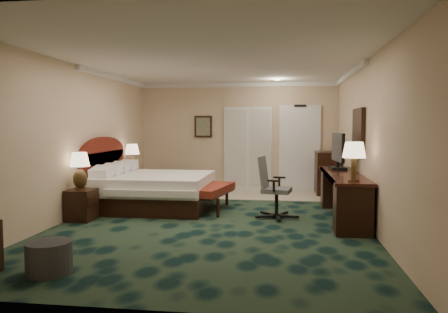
# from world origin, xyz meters

# --- Properties ---
(floor) EXTENTS (5.00, 7.50, 0.00)m
(floor) POSITION_xyz_m (0.00, 0.00, 0.00)
(floor) COLOR black
(floor) RESTS_ON ground
(ceiling) EXTENTS (5.00, 7.50, 0.00)m
(ceiling) POSITION_xyz_m (0.00, 0.00, 2.70)
(ceiling) COLOR silver
(ceiling) RESTS_ON wall_back
(wall_back) EXTENTS (5.00, 0.00, 2.70)m
(wall_back) POSITION_xyz_m (0.00, 3.75, 1.35)
(wall_back) COLOR tan
(wall_back) RESTS_ON ground
(wall_front) EXTENTS (5.00, 0.00, 2.70)m
(wall_front) POSITION_xyz_m (0.00, -3.75, 1.35)
(wall_front) COLOR tan
(wall_front) RESTS_ON ground
(wall_left) EXTENTS (0.00, 7.50, 2.70)m
(wall_left) POSITION_xyz_m (-2.50, 0.00, 1.35)
(wall_left) COLOR tan
(wall_left) RESTS_ON ground
(wall_right) EXTENTS (0.00, 7.50, 2.70)m
(wall_right) POSITION_xyz_m (2.50, 0.00, 1.35)
(wall_right) COLOR tan
(wall_right) RESTS_ON ground
(crown_molding) EXTENTS (5.00, 7.50, 0.10)m
(crown_molding) POSITION_xyz_m (0.00, 0.00, 2.65)
(crown_molding) COLOR white
(crown_molding) RESTS_ON wall_back
(tile_patch) EXTENTS (3.20, 1.70, 0.01)m
(tile_patch) POSITION_xyz_m (0.90, 2.90, 0.01)
(tile_patch) COLOR beige
(tile_patch) RESTS_ON ground
(headboard) EXTENTS (0.12, 2.00, 1.40)m
(headboard) POSITION_xyz_m (-2.44, 1.00, 0.70)
(headboard) COLOR #491307
(headboard) RESTS_ON ground
(entry_door) EXTENTS (1.02, 0.06, 2.18)m
(entry_door) POSITION_xyz_m (1.55, 3.72, 1.05)
(entry_door) COLOR white
(entry_door) RESTS_ON ground
(closet_doors) EXTENTS (1.20, 0.06, 2.10)m
(closet_doors) POSITION_xyz_m (0.25, 3.71, 1.05)
(closet_doors) COLOR beige
(closet_doors) RESTS_ON ground
(wall_art) EXTENTS (0.45, 0.06, 0.55)m
(wall_art) POSITION_xyz_m (-0.90, 3.71, 1.60)
(wall_art) COLOR #4C5D57
(wall_art) RESTS_ON wall_back
(wall_mirror) EXTENTS (0.05, 0.95, 0.75)m
(wall_mirror) POSITION_xyz_m (2.46, 0.60, 1.55)
(wall_mirror) COLOR white
(wall_mirror) RESTS_ON wall_right
(bed) EXTENTS (2.10, 1.95, 0.67)m
(bed) POSITION_xyz_m (-1.35, 0.90, 0.33)
(bed) COLOR white
(bed) RESTS_ON ground
(nightstand_near) EXTENTS (0.43, 0.49, 0.53)m
(nightstand_near) POSITION_xyz_m (-2.27, -0.35, 0.27)
(nightstand_near) COLOR black
(nightstand_near) RESTS_ON ground
(nightstand_far) EXTENTS (0.47, 0.54, 0.59)m
(nightstand_far) POSITION_xyz_m (-2.25, 2.14, 0.29)
(nightstand_far) COLOR black
(nightstand_far) RESTS_ON ground
(lamp_near) EXTENTS (0.39, 0.39, 0.63)m
(lamp_near) POSITION_xyz_m (-2.29, -0.33, 0.85)
(lamp_near) COLOR black
(lamp_near) RESTS_ON nightstand_near
(lamp_far) EXTENTS (0.38, 0.38, 0.62)m
(lamp_far) POSITION_xyz_m (-2.26, 2.18, 0.90)
(lamp_far) COLOR black
(lamp_far) RESTS_ON nightstand_far
(bed_bench) EXTENTS (0.73, 1.47, 0.48)m
(bed_bench) POSITION_xyz_m (-0.18, 0.81, 0.24)
(bed_bench) COLOR maroon
(bed_bench) RESTS_ON ground
(ottoman) EXTENTS (0.57, 0.57, 0.35)m
(ottoman) POSITION_xyz_m (-1.38, -2.97, 0.18)
(ottoman) COLOR #27272A
(ottoman) RESTS_ON ground
(desk) EXTENTS (0.59, 2.74, 0.79)m
(desk) POSITION_xyz_m (2.18, 0.39, 0.40)
(desk) COLOR black
(desk) RESTS_ON ground
(tv) EXTENTS (0.15, 0.89, 0.69)m
(tv) POSITION_xyz_m (2.17, 1.07, 1.14)
(tv) COLOR black
(tv) RESTS_ON desk
(desk_lamp) EXTENTS (0.35, 0.35, 0.60)m
(desk_lamp) POSITION_xyz_m (2.20, -0.68, 1.09)
(desk_lamp) COLOR black
(desk_lamp) RESTS_ON desk
(desk_chair) EXTENTS (0.72, 0.69, 1.09)m
(desk_chair) POSITION_xyz_m (1.04, 0.27, 0.54)
(desk_chair) COLOR #5A5A5A
(desk_chair) RESTS_ON ground
(minibar) EXTENTS (0.53, 0.95, 1.01)m
(minibar) POSITION_xyz_m (2.18, 3.20, 0.50)
(minibar) COLOR black
(minibar) RESTS_ON ground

